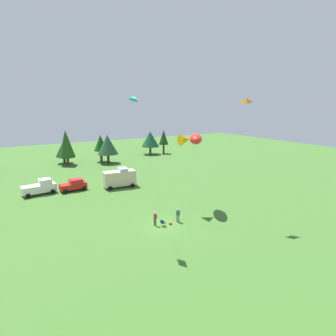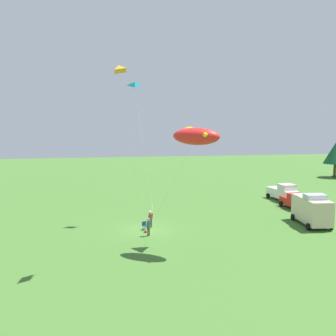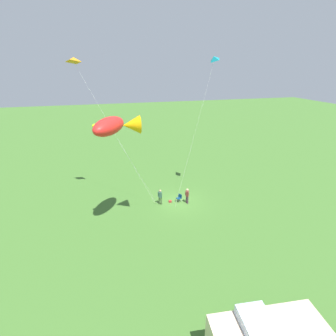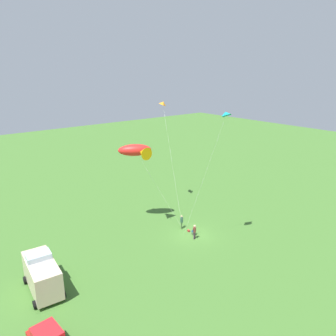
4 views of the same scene
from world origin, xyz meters
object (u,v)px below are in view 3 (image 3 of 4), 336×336
(folding_chair, at_px, (179,197))
(kite_delta_teal, at_px, (213,59))
(backpack_on_grass, at_px, (170,201))
(kite_large_fish, at_px, (115,126))
(person_kite_flyer, at_px, (160,196))
(person_spectator, at_px, (187,195))
(kite_delta_orange, at_px, (74,60))

(folding_chair, bearing_deg, kite_delta_teal, 158.37)
(backpack_on_grass, xyz_separation_m, kite_large_fish, (5.53, 3.46, 9.37))
(person_kite_flyer, relative_size, person_spectator, 1.00)
(person_spectator, height_order, backpack_on_grass, person_spectator)
(person_kite_flyer, bearing_deg, kite_delta_teal, 137.00)
(kite_large_fish, distance_m, kite_delta_orange, 8.38)
(person_kite_flyer, height_order, kite_delta_teal, kite_delta_teal)
(person_kite_flyer, relative_size, kite_delta_orange, 0.12)
(person_kite_flyer, distance_m, kite_delta_teal, 14.51)
(person_spectator, bearing_deg, kite_large_fish, 0.91)
(folding_chair, bearing_deg, kite_delta_orange, -48.37)
(person_spectator, bearing_deg, kite_delta_teal, -175.41)
(person_kite_flyer, distance_m, folding_chair, 2.23)
(folding_chair, height_order, kite_delta_teal, kite_delta_teal)
(kite_large_fish, bearing_deg, backpack_on_grass, -147.97)
(backpack_on_grass, height_order, kite_delta_orange, kite_delta_orange)
(folding_chair, bearing_deg, person_spectator, 105.42)
(kite_delta_orange, distance_m, kite_delta_teal, 12.84)
(person_kite_flyer, height_order, backpack_on_grass, person_kite_flyer)
(person_spectator, bearing_deg, folding_chair, -63.22)
(kite_delta_teal, bearing_deg, person_spectator, 24.68)
(kite_large_fish, xyz_separation_m, kite_delta_teal, (-9.86, -3.98, 4.96))
(person_kite_flyer, relative_size, backpack_on_grass, 5.44)
(folding_chair, xyz_separation_m, kite_large_fish, (6.55, 3.41, 9.00))
(kite_large_fish, xyz_separation_m, kite_delta_orange, (2.78, -6.25, 4.85))
(kite_delta_orange, bearing_deg, backpack_on_grass, 161.44)
(person_kite_flyer, xyz_separation_m, folding_chair, (-2.17, -0.11, -0.53))
(person_spectator, xyz_separation_m, kite_delta_teal, (-2.63, -1.21, 13.42))
(person_kite_flyer, relative_size, kite_delta_teal, 0.12)
(person_spectator, height_order, kite_delta_orange, kite_delta_orange)
(folding_chair, relative_size, kite_large_fish, 0.08)
(folding_chair, distance_m, kite_delta_teal, 14.36)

